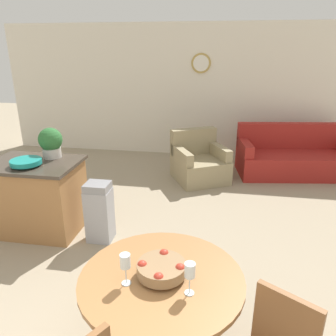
# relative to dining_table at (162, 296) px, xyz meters

# --- Properties ---
(wall_back) EXTENTS (8.00, 0.09, 2.70)m
(wall_back) POSITION_rel_dining_table_xyz_m (-0.35, 5.12, 0.78)
(wall_back) COLOR silver
(wall_back) RESTS_ON ground_plane
(dining_table) EXTENTS (1.14, 1.14, 0.74)m
(dining_table) POSITION_rel_dining_table_xyz_m (0.00, 0.00, 0.00)
(dining_table) COLOR #9E6B3D
(dining_table) RESTS_ON ground_plane
(fruit_bowl) EXTENTS (0.34, 0.34, 0.13)m
(fruit_bowl) POSITION_rel_dining_table_xyz_m (0.00, -0.00, 0.24)
(fruit_bowl) COLOR olive
(fruit_bowl) RESTS_ON dining_table
(wine_glass_left) EXTENTS (0.07, 0.07, 0.23)m
(wine_glass_left) POSITION_rel_dining_table_xyz_m (-0.22, -0.11, 0.34)
(wine_glass_left) COLOR silver
(wine_glass_left) RESTS_ON dining_table
(wine_glass_right) EXTENTS (0.07, 0.07, 0.23)m
(wine_glass_right) POSITION_rel_dining_table_xyz_m (0.21, -0.13, 0.34)
(wine_glass_right) COLOR silver
(wine_glass_right) RESTS_ON dining_table
(kitchen_island) EXTENTS (1.08, 0.79, 0.92)m
(kitchen_island) POSITION_rel_dining_table_xyz_m (-1.88, 1.60, -0.11)
(kitchen_island) COLOR #9E6B3D
(kitchen_island) RESTS_ON ground_plane
(teal_bowl) EXTENTS (0.36, 0.36, 0.08)m
(teal_bowl) POSITION_rel_dining_table_xyz_m (-1.88, 1.46, 0.39)
(teal_bowl) COLOR teal
(teal_bowl) RESTS_ON kitchen_island
(potted_plant) EXTENTS (0.29, 0.29, 0.38)m
(potted_plant) POSITION_rel_dining_table_xyz_m (-1.74, 1.82, 0.54)
(potted_plant) COLOR beige
(potted_plant) RESTS_ON kitchen_island
(trash_bin) EXTENTS (0.29, 0.26, 0.74)m
(trash_bin) POSITION_rel_dining_table_xyz_m (-1.04, 1.49, -0.21)
(trash_bin) COLOR #9E9EA3
(trash_bin) RESTS_ON ground_plane
(couch) EXTENTS (2.13, 1.16, 0.89)m
(couch) POSITION_rel_dining_table_xyz_m (1.70, 4.22, -0.27)
(couch) COLOR maroon
(couch) RESTS_ON ground_plane
(armchair) EXTENTS (1.13, 1.14, 0.86)m
(armchair) POSITION_rel_dining_table_xyz_m (-0.01, 3.66, -0.28)
(armchair) COLOR #998966
(armchair) RESTS_ON ground_plane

